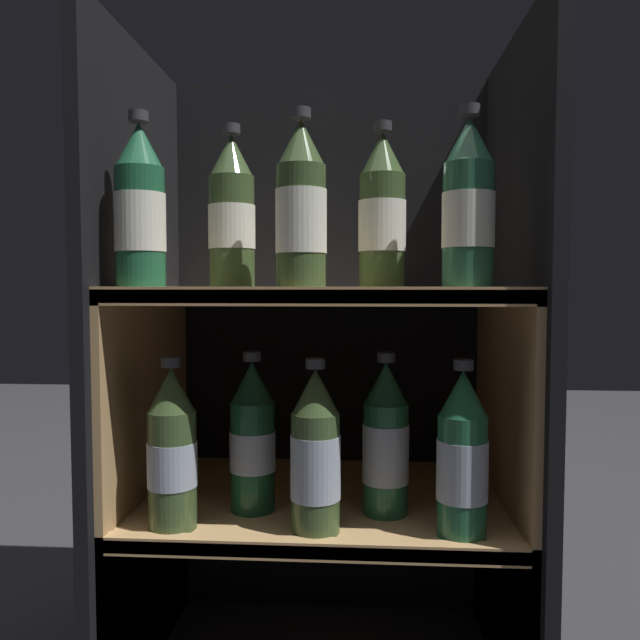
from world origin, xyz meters
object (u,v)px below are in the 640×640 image
bottle_lower_back_1 (386,443)px  bottle_lower_front_2 (462,458)px  bottle_upper_front_2 (468,208)px  bottle_lower_front_1 (314,456)px  bottle_lower_front_0 (172,452)px  bottle_lower_back_0 (253,439)px  bottle_upper_back_0 (232,216)px  bottle_upper_front_1 (301,210)px  bottle_upper_back_1 (382,215)px  bottle_upper_front_0 (140,211)px

bottle_lower_back_1 → bottle_lower_front_2: bearing=-37.6°
bottle_upper_front_2 → bottle_lower_front_1: size_ratio=1.00×
bottle_lower_front_0 → bottle_lower_back_0: bearing=37.7°
bottle_upper_back_0 → bottle_lower_back_0: size_ratio=1.00×
bottle_lower_front_0 → bottle_lower_back_0: same height
bottle_lower_front_1 → bottle_lower_front_2: same height
bottle_lower_front_0 → bottle_upper_front_1: bearing=0.0°
bottle_upper_front_2 → bottle_lower_front_1: (-0.21, 0.00, -0.34)m
bottle_upper_front_2 → bottle_upper_back_1: 0.14m
bottle_lower_front_1 → bottle_lower_back_0: size_ratio=1.00×
bottle_upper_back_0 → bottle_lower_front_1: bottle_upper_back_0 is taller
bottle_upper_front_2 → bottle_lower_front_0: bottle_upper_front_2 is taller
bottle_upper_front_1 → bottle_upper_back_1: 0.14m
bottle_upper_back_1 → bottle_lower_back_1: bearing=0.0°
bottle_upper_front_0 → bottle_upper_front_2: size_ratio=1.00×
bottle_upper_front_0 → bottle_upper_back_0: same height
bottle_upper_front_1 → bottle_lower_front_0: (-0.18, 0.00, -0.34)m
bottle_lower_front_1 → bottle_lower_back_1: 0.13m
bottle_lower_front_2 → bottle_lower_front_1: bearing=180.0°
bottle_upper_front_0 → bottle_lower_front_1: (0.24, 0.00, -0.34)m
bottle_lower_front_0 → bottle_lower_back_0: (0.10, 0.08, 0.00)m
bottle_lower_front_2 → bottle_upper_back_1: bearing=144.3°
bottle_upper_back_1 → bottle_lower_front_1: (-0.09, -0.08, -0.34)m
bottle_upper_front_2 → bottle_lower_front_0: bearing=180.0°
bottle_upper_back_0 → bottle_lower_back_0: bottle_upper_back_0 is taller
bottle_upper_front_2 → bottle_lower_back_0: (-0.31, 0.08, -0.34)m
bottle_upper_front_0 → bottle_upper_front_2: 0.45m
bottle_upper_front_0 → bottle_lower_front_1: 0.41m
bottle_lower_front_0 → bottle_lower_front_2: 0.40m
bottle_lower_front_1 → bottle_lower_back_1: (0.10, 0.08, 0.00)m
bottle_upper_front_1 → bottle_lower_back_0: 0.35m
bottle_upper_back_0 → bottle_lower_front_2: size_ratio=1.00×
bottle_upper_back_0 → bottle_lower_back_0: bearing=0.0°
bottle_upper_back_1 → bottle_lower_front_2: bearing=-35.7°
bottle_upper_front_2 → bottle_upper_back_0: bearing=166.9°
bottle_lower_front_1 → bottle_lower_back_0: same height
bottle_upper_front_0 → bottle_lower_front_1: bottle_upper_front_0 is taller
bottle_upper_back_1 → bottle_lower_front_1: bottle_upper_back_1 is taller
bottle_upper_front_2 → bottle_lower_back_1: size_ratio=1.00×
bottle_lower_back_0 → bottle_upper_front_2: bearing=-14.2°
bottle_upper_front_2 → bottle_lower_front_2: (-0.00, 0.00, -0.34)m
bottle_upper_front_0 → bottle_lower_front_1: size_ratio=1.00×
bottle_upper_front_2 → bottle_lower_back_0: bearing=165.8°
bottle_upper_front_0 → bottle_lower_back_0: bottle_upper_front_0 is taller
bottle_upper_front_2 → bottle_upper_back_1: (-0.11, 0.08, -0.00)m
bottle_upper_back_1 → bottle_upper_front_1: bearing=-145.2°
bottle_lower_front_0 → bottle_lower_front_1: same height
bottle_lower_back_1 → bottle_upper_front_2: bearing=-36.6°
bottle_lower_back_0 → bottle_upper_back_1: bearing=0.0°
bottle_upper_back_0 → bottle_lower_back_1: bearing=0.0°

